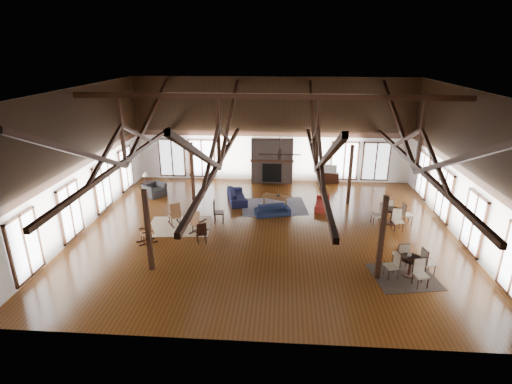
# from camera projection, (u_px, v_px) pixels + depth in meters

# --- Properties ---
(floor) EXTENTS (16.00, 16.00, 0.00)m
(floor) POSITION_uv_depth(u_px,v_px,m) (267.00, 230.00, 17.45)
(floor) COLOR #5A3113
(floor) RESTS_ON ground
(ceiling) EXTENTS (16.00, 14.00, 0.02)m
(ceiling) POSITION_uv_depth(u_px,v_px,m) (268.00, 90.00, 15.38)
(ceiling) COLOR black
(ceiling) RESTS_ON wall_back
(wall_back) EXTENTS (16.00, 0.02, 6.00)m
(wall_back) POSITION_uv_depth(u_px,v_px,m) (273.00, 131.00, 22.97)
(wall_back) COLOR white
(wall_back) RESTS_ON floor
(wall_front) EXTENTS (16.00, 0.02, 6.00)m
(wall_front) POSITION_uv_depth(u_px,v_px,m) (255.00, 243.00, 9.87)
(wall_front) COLOR white
(wall_front) RESTS_ON floor
(wall_left) EXTENTS (0.02, 14.00, 6.00)m
(wall_left) POSITION_uv_depth(u_px,v_px,m) (80.00, 161.00, 16.95)
(wall_left) COLOR white
(wall_left) RESTS_ON floor
(wall_right) EXTENTS (0.02, 14.00, 6.00)m
(wall_right) POSITION_uv_depth(u_px,v_px,m) (468.00, 168.00, 15.89)
(wall_right) COLOR white
(wall_right) RESTS_ON floor
(roof_truss) EXTENTS (15.60, 14.07, 3.14)m
(roof_truss) POSITION_uv_depth(u_px,v_px,m) (268.00, 140.00, 16.06)
(roof_truss) COLOR #321A0D
(roof_truss) RESTS_ON wall_back
(post_grid) EXTENTS (8.16, 7.16, 3.05)m
(post_grid) POSITION_uv_depth(u_px,v_px,m) (267.00, 198.00, 16.93)
(post_grid) COLOR #321A0D
(post_grid) RESTS_ON floor
(fireplace) EXTENTS (2.50, 0.69, 2.60)m
(fireplace) POSITION_uv_depth(u_px,v_px,m) (272.00, 161.00, 23.26)
(fireplace) COLOR #66554D
(fireplace) RESTS_ON floor
(ceiling_fan) EXTENTS (1.60, 1.60, 0.75)m
(ceiling_fan) POSITION_uv_depth(u_px,v_px,m) (280.00, 154.00, 15.20)
(ceiling_fan) COLOR black
(ceiling_fan) RESTS_ON roof_truss
(sofa_navy_front) EXTENTS (1.78, 1.08, 0.49)m
(sofa_navy_front) POSITION_uv_depth(u_px,v_px,m) (272.00, 210.00, 18.94)
(sofa_navy_front) COLOR #16203E
(sofa_navy_front) RESTS_ON floor
(sofa_navy_left) EXTENTS (2.22, 1.31, 0.61)m
(sofa_navy_left) POSITION_uv_depth(u_px,v_px,m) (237.00, 196.00, 20.62)
(sofa_navy_left) COLOR #15173A
(sofa_navy_left) RESTS_ON floor
(sofa_orange) EXTENTS (1.77, 0.91, 0.49)m
(sofa_orange) POSITION_uv_depth(u_px,v_px,m) (322.00, 203.00, 19.87)
(sofa_orange) COLOR maroon
(sofa_orange) RESTS_ON floor
(coffee_table) EXTENTS (1.48, 1.10, 0.51)m
(coffee_table) POSITION_uv_depth(u_px,v_px,m) (275.00, 197.00, 20.00)
(coffee_table) COLOR brown
(coffee_table) RESTS_ON floor
(vase) EXTENTS (0.22, 0.22, 0.18)m
(vase) POSITION_uv_depth(u_px,v_px,m) (278.00, 195.00, 19.89)
(vase) COLOR #B2B2B2
(vase) RESTS_ON coffee_table
(armchair) EXTENTS (1.36, 1.39, 0.68)m
(armchair) POSITION_uv_depth(u_px,v_px,m) (154.00, 190.00, 21.36)
(armchair) COLOR #2A292C
(armchair) RESTS_ON floor
(side_table_lamp) EXTENTS (0.47, 0.47, 1.20)m
(side_table_lamp) POSITION_uv_depth(u_px,v_px,m) (146.00, 184.00, 21.88)
(side_table_lamp) COLOR black
(side_table_lamp) RESTS_ON floor
(rocking_chair_a) EXTENTS (0.82, 0.94, 1.07)m
(rocking_chair_a) POSITION_uv_depth(u_px,v_px,m) (175.00, 215.00, 17.81)
(rocking_chair_a) COLOR #99633A
(rocking_chair_a) RESTS_ON floor
(rocking_chair_b) EXTENTS (0.78, 0.93, 1.06)m
(rocking_chair_b) POSITION_uv_depth(u_px,v_px,m) (197.00, 222.00, 17.07)
(rocking_chair_b) COLOR #99633A
(rocking_chair_b) RESTS_ON floor
(rocking_chair_c) EXTENTS (0.87, 0.78, 1.00)m
(rocking_chair_c) POSITION_uv_depth(u_px,v_px,m) (148.00, 231.00, 16.31)
(rocking_chair_c) COLOR #99633A
(rocking_chair_c) RESTS_ON floor
(side_chair_a) EXTENTS (0.50, 0.50, 1.08)m
(side_chair_a) POSITION_uv_depth(u_px,v_px,m) (216.00, 210.00, 18.03)
(side_chair_a) COLOR black
(side_chair_a) RESTS_ON floor
(side_chair_b) EXTENTS (0.51, 0.51, 0.93)m
(side_chair_b) POSITION_uv_depth(u_px,v_px,m) (201.00, 231.00, 16.12)
(side_chair_b) COLOR black
(side_chair_b) RESTS_ON floor
(cafe_table_near) EXTENTS (1.87, 1.87, 0.96)m
(cafe_table_near) POSITION_uv_depth(u_px,v_px,m) (410.00, 263.00, 13.89)
(cafe_table_near) COLOR black
(cafe_table_near) RESTS_ON floor
(cafe_table_far) EXTENTS (1.88, 1.88, 0.97)m
(cafe_table_far) POSITION_uv_depth(u_px,v_px,m) (392.00, 214.00, 17.95)
(cafe_table_far) COLOR black
(cafe_table_far) RESTS_ON floor
(cup_near) EXTENTS (0.17, 0.17, 0.11)m
(cup_near) POSITION_uv_depth(u_px,v_px,m) (409.00, 255.00, 13.89)
(cup_near) COLOR #B2B2B2
(cup_near) RESTS_ON cafe_table_near
(cup_far) EXTENTS (0.15, 0.15, 0.10)m
(cup_far) POSITION_uv_depth(u_px,v_px,m) (394.00, 209.00, 17.79)
(cup_far) COLOR #B2B2B2
(cup_far) RESTS_ON cafe_table_far
(tv_console) EXTENTS (1.22, 0.46, 0.61)m
(tv_console) POSITION_uv_depth(u_px,v_px,m) (328.00, 178.00, 23.45)
(tv_console) COLOR black
(tv_console) RESTS_ON floor
(television) EXTENTS (0.88, 0.22, 0.50)m
(television) POSITION_uv_depth(u_px,v_px,m) (329.00, 169.00, 23.26)
(television) COLOR #B2B2B2
(television) RESTS_ON tv_console
(rug_tan) EXTENTS (2.92, 2.39, 0.01)m
(rug_tan) POSITION_uv_depth(u_px,v_px,m) (180.00, 226.00, 17.85)
(rug_tan) COLOR tan
(rug_tan) RESTS_ON floor
(rug_navy) EXTENTS (3.48, 2.80, 0.01)m
(rug_navy) POSITION_uv_depth(u_px,v_px,m) (274.00, 206.00, 20.04)
(rug_navy) COLOR #1C214E
(rug_navy) RESTS_ON floor
(rug_dark) EXTENTS (2.42, 2.27, 0.01)m
(rug_dark) POSITION_uv_depth(u_px,v_px,m) (404.00, 277.00, 13.95)
(rug_dark) COLOR black
(rug_dark) RESTS_ON floor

